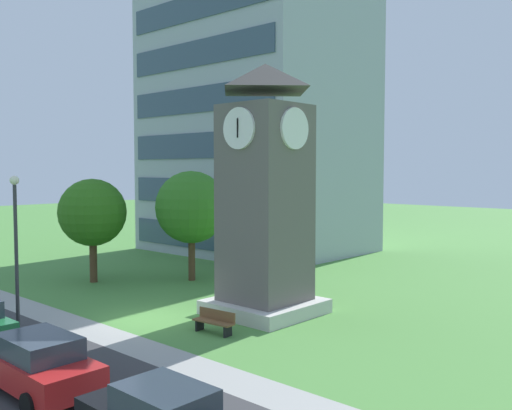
% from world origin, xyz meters
% --- Properties ---
extents(ground_plane, '(160.00, 160.00, 0.00)m').
position_xyz_m(ground_plane, '(0.00, 0.00, 0.00)').
color(ground_plane, '#4C893D').
extents(kerb_strip, '(120.00, 1.60, 0.01)m').
position_xyz_m(kerb_strip, '(0.00, -2.46, 0.00)').
color(kerb_strip, '#9E9E99').
rests_on(kerb_strip, ground).
extents(office_building, '(15.34, 12.26, 28.80)m').
position_xyz_m(office_building, '(-10.68, 18.50, 14.40)').
color(office_building, '#9EA8B2').
rests_on(office_building, ground).
extents(clock_tower, '(4.23, 4.23, 10.85)m').
position_xyz_m(clock_tower, '(2.91, 4.14, 4.86)').
color(clock_tower, '#605B56').
rests_on(clock_tower, ground).
extents(park_bench, '(1.84, 0.65, 0.88)m').
position_xyz_m(park_bench, '(3.49, 0.55, 0.46)').
color(park_bench, brown).
rests_on(park_bench, ground).
extents(street_lamp, '(0.36, 0.36, 6.08)m').
position_xyz_m(street_lamp, '(-2.63, -4.34, 3.75)').
color(street_lamp, '#333338').
rests_on(street_lamp, ground).
extents(tree_near_tower, '(3.76, 3.76, 5.81)m').
position_xyz_m(tree_near_tower, '(-8.76, 2.79, 3.91)').
color(tree_near_tower, '#513823').
rests_on(tree_near_tower, ground).
extents(tree_by_building, '(4.11, 4.11, 6.24)m').
position_xyz_m(tree_by_building, '(-5.10, 6.87, 4.17)').
color(tree_by_building, '#513823').
rests_on(tree_by_building, ground).
extents(parked_car_red, '(4.68, 2.02, 1.69)m').
position_xyz_m(parked_car_red, '(4.07, -6.88, 0.86)').
color(parked_car_red, red).
rests_on(parked_car_red, ground).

